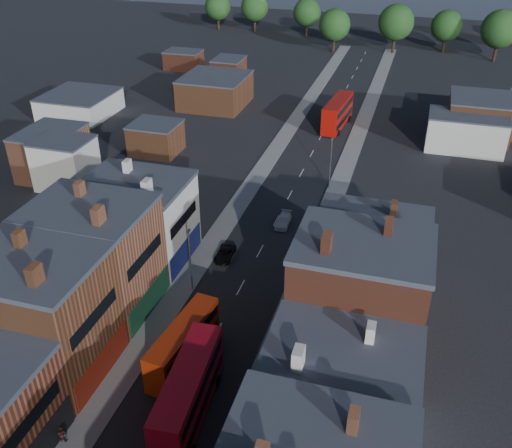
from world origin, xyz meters
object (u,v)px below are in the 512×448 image
Objects in this scene: car_1 at (193,398)px; car_2 at (225,254)px; bus_0 at (183,343)px; bus_2 at (337,113)px; ped_3 at (283,347)px; ped_1 at (62,434)px; car_3 at (283,221)px; bus_1 at (188,392)px.

car_2 is at bearing 100.28° from car_1.
bus_0 is 2.89× the size of car_1.
bus_2 reaches higher than ped_3.
car_3 is at bearing -111.19° from ped_1.
car_1 is at bearing -150.44° from ped_1.
bus_2 is 7.54× the size of ped_3.
bus_2 reaches higher than bus_1.
car_1 is at bearing 97.65° from bus_1.
ped_3 is (6.19, 8.30, 0.36)m from car_1.
ped_3 is (15.09, 15.28, 0.05)m from ped_1.
car_1 is at bearing -91.65° from car_3.
bus_1 is at bearing -91.15° from car_3.
bus_2 reaches higher than bus_0.
ped_1 is (-8.90, -39.75, 0.29)m from car_3.
car_3 is at bearing 60.38° from car_2.
ped_1 is at bearing -153.19° from bus_1.
car_3 is (5.00, 9.93, 0.03)m from car_2.
car_3 is (-0.30, 34.16, -2.24)m from bus_1.
bus_1 is 34.24m from car_3.
car_3 is 2.70× the size of ped_1.
bus_0 is 0.86× the size of bus_1.
bus_1 reaches higher than car_3.
bus_2 is 3.47× the size of car_1.
bus_1 reaches higher than bus_0.
car_3 is at bearing 86.06° from bus_1.
car_1 is 10.36m from ped_3.
bus_2 is 7.96× the size of ped_1.
ped_3 is at bearing -143.21° from ped_1.
ped_1 reaches higher than car_1.
bus_1 is 2.88× the size of car_2.
car_3 is (-0.76, -38.43, -2.31)m from bus_2.
ped_1 is (-3.90, -29.82, 0.32)m from car_2.
ped_1 is 21.48m from ped_3.
car_1 is 0.85× the size of car_3.
car_1 is at bearing -85.35° from bus_2.
bus_1 is at bearing -157.30° from ped_1.
bus_0 is 2.46× the size of car_2.
car_1 is 32.76m from car_3.
bus_1 is at bearing -79.97° from car_1.
bus_0 reaches higher than car_1.
ped_1 is at bearing -143.94° from car_1.
ped_3 is (6.19, -24.47, 0.34)m from car_3.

